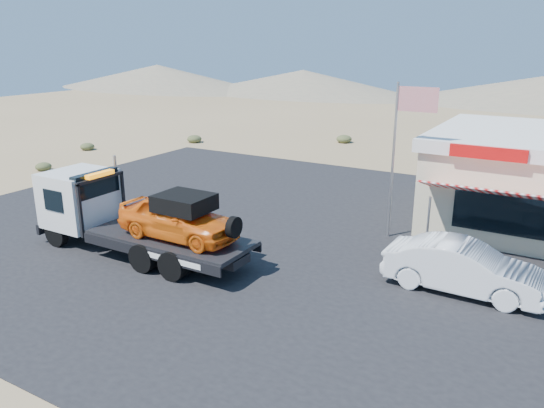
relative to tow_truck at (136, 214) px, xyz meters
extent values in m
plane|color=olive|center=(2.56, 1.85, -1.53)|extent=(120.00, 120.00, 0.00)
cube|color=black|center=(4.56, 4.85, -1.52)|extent=(32.00, 24.00, 0.02)
cylinder|color=black|center=(-3.17, -0.99, -1.02)|extent=(0.99, 0.30, 0.99)
cylinder|color=black|center=(-3.17, 0.99, -1.02)|extent=(0.99, 0.30, 0.99)
cylinder|color=black|center=(1.28, -0.99, -1.02)|extent=(0.99, 0.54, 0.99)
cylinder|color=black|center=(1.28, 0.99, -1.02)|extent=(0.99, 0.54, 0.99)
cylinder|color=black|center=(2.56, -0.99, -1.02)|extent=(0.99, 0.54, 0.99)
cylinder|color=black|center=(2.56, 0.99, -1.02)|extent=(0.99, 0.54, 0.99)
cube|color=black|center=(0.49, 0.00, -0.87)|extent=(8.10, 0.99, 0.30)
cube|color=silver|center=(-2.87, 0.00, 0.17)|extent=(2.17, 2.32, 2.07)
cube|color=black|center=(-1.93, 0.00, 0.86)|extent=(0.35, 1.98, 0.89)
cube|color=black|center=(-1.64, 0.00, 0.12)|extent=(0.10, 2.17, 1.98)
cube|color=orange|center=(-1.64, 0.00, 1.26)|extent=(0.25, 1.19, 0.15)
cube|color=black|center=(1.57, 0.00, -0.60)|extent=(5.93, 2.27, 0.15)
imported|color=orange|center=(1.97, 0.00, 0.22)|extent=(4.35, 1.75, 1.48)
cube|color=black|center=(2.27, 0.00, 0.78)|extent=(1.78, 1.48, 0.54)
imported|color=silver|center=(10.79, 2.82, -0.73)|extent=(4.77, 1.71, 1.56)
cube|color=red|center=(10.56, 6.59, 2.14)|extent=(2.60, 0.12, 0.45)
cylinder|color=#99999E|center=(9.06, 5.15, -0.41)|extent=(0.08, 0.08, 2.20)
cylinder|color=#99999E|center=(7.26, 6.35, 1.49)|extent=(0.10, 0.10, 6.00)
cube|color=#B20C14|center=(8.01, 6.35, 3.89)|extent=(1.50, 0.02, 0.90)
ellipsoid|color=#404726|center=(-14.29, 6.83, -1.28)|extent=(0.94, 0.94, 0.51)
ellipsoid|color=#404726|center=(-16.98, 12.51, -1.26)|extent=(0.99, 0.99, 0.53)
ellipsoid|color=#404726|center=(-12.21, 18.69, -1.23)|extent=(1.11, 1.11, 0.60)
ellipsoid|color=#404726|center=(-2.27, 24.42, -1.21)|extent=(1.17, 1.17, 0.63)
ellipsoid|color=#404726|center=(5.28, 28.29, -1.33)|extent=(0.73, 0.73, 0.40)
cone|color=#726B59|center=(-22.44, 56.85, 0.22)|extent=(36.00, 36.00, 3.50)
cone|color=#726B59|center=(-47.44, 53.85, 0.37)|extent=(40.00, 40.00, 3.80)
camera|label=1|loc=(13.27, -13.02, 5.90)|focal=35.00mm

